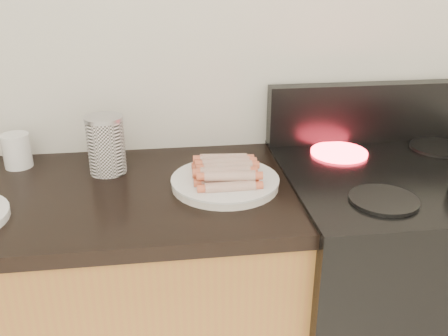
{
  "coord_description": "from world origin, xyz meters",
  "views": [
    {
      "loc": [
        0.04,
        0.41,
        1.5
      ],
      "look_at": [
        0.21,
        1.62,
        0.98
      ],
      "focal_mm": 40.0,
      "sensor_mm": 36.0,
      "label": 1
    }
  ],
  "objects": [
    {
      "name": "burner_far_right",
      "position": [
        0.95,
        1.84,
        0.92
      ],
      "size": [
        0.18,
        0.18,
        0.01
      ],
      "primitive_type": "cylinder",
      "color": "black",
      "rests_on": "stove"
    },
    {
      "name": "canister",
      "position": [
        -0.12,
        1.82,
        0.99
      ],
      "size": [
        0.11,
        0.11,
        0.17
      ],
      "rotation": [
        0.0,
        0.0,
        -0.17
      ],
      "color": "white",
      "rests_on": "counter_slab"
    },
    {
      "name": "burner_near_left",
      "position": [
        0.61,
        1.51,
        0.92
      ],
      "size": [
        0.18,
        0.18,
        0.01
      ],
      "primitive_type": "cylinder",
      "color": "black",
      "rests_on": "stove"
    },
    {
      "name": "wall_back",
      "position": [
        0.0,
        2.0,
        1.3
      ],
      "size": [
        4.0,
        0.04,
        2.6
      ],
      "primitive_type": "cube",
      "color": "silver",
      "rests_on": "ground"
    },
    {
      "name": "mug",
      "position": [
        -0.4,
        1.9,
        0.95
      ],
      "size": [
        0.08,
        0.08,
        0.1
      ],
      "primitive_type": "cylinder",
      "rotation": [
        0.0,
        0.0,
        0.01
      ],
      "color": "white",
      "rests_on": "counter_slab"
    },
    {
      "name": "main_plate",
      "position": [
        0.22,
        1.67,
        0.91
      ],
      "size": [
        0.39,
        0.39,
        0.02
      ],
      "primitive_type": "cylinder",
      "rotation": [
        0.0,
        0.0,
        0.34
      ],
      "color": "white",
      "rests_on": "counter_slab"
    },
    {
      "name": "stove",
      "position": [
        0.78,
        1.68,
        0.46
      ],
      "size": [
        0.76,
        0.65,
        0.91
      ],
      "color": "black",
      "rests_on": "floor"
    },
    {
      "name": "burner_far_left",
      "position": [
        0.61,
        1.84,
        0.92
      ],
      "size": [
        0.18,
        0.18,
        0.01
      ],
      "primitive_type": "cylinder",
      "color": "#FF1E2D",
      "rests_on": "stove"
    },
    {
      "name": "stove_panel",
      "position": [
        0.78,
        1.96,
        1.01
      ],
      "size": [
        0.76,
        0.06,
        0.2
      ],
      "primitive_type": "cube",
      "color": "black",
      "rests_on": "stove"
    },
    {
      "name": "hotdog_pile",
      "position": [
        0.22,
        1.67,
        0.95
      ],
      "size": [
        0.14,
        0.19,
        0.05
      ],
      "rotation": [
        0.0,
        0.0,
        -0.05
      ],
      "color": "maroon",
      "rests_on": "main_plate"
    }
  ]
}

